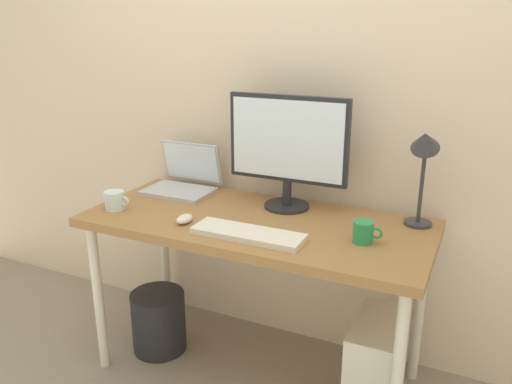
% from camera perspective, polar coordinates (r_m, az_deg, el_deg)
% --- Properties ---
extents(ground_plane, '(6.00, 6.00, 0.00)m').
position_cam_1_polar(ground_plane, '(2.53, 0.00, -19.16)').
color(ground_plane, gray).
extents(back_wall, '(4.40, 0.04, 2.60)m').
position_cam_1_polar(back_wall, '(2.37, 3.99, 12.49)').
color(back_wall, beige).
rests_on(back_wall, ground_plane).
extents(desk, '(1.45, 0.64, 0.75)m').
position_cam_1_polar(desk, '(2.18, 0.00, -4.71)').
color(desk, olive).
rests_on(desk, ground_plane).
extents(monitor, '(0.54, 0.20, 0.50)m').
position_cam_1_polar(monitor, '(2.22, 3.53, 5.15)').
color(monitor, '#232328').
rests_on(monitor, desk).
extents(laptop, '(0.32, 0.27, 0.23)m').
position_cam_1_polar(laptop, '(2.53, -7.97, 1.43)').
color(laptop, '#B2B2B7').
rests_on(laptop, desk).
extents(desk_lamp, '(0.11, 0.16, 0.42)m').
position_cam_1_polar(desk_lamp, '(2.08, 18.10, 3.83)').
color(desk_lamp, '#333338').
rests_on(desk_lamp, desk).
extents(keyboard, '(0.44, 0.14, 0.02)m').
position_cam_1_polar(keyboard, '(1.98, -0.88, -4.66)').
color(keyboard, silver).
rests_on(keyboard, desk).
extents(mouse, '(0.06, 0.09, 0.03)m').
position_cam_1_polar(mouse, '(2.13, -7.92, -2.97)').
color(mouse, silver).
rests_on(mouse, desk).
extents(coffee_mug, '(0.11, 0.08, 0.08)m').
position_cam_1_polar(coffee_mug, '(1.96, 11.84, -4.37)').
color(coffee_mug, '#268C4C').
rests_on(coffee_mug, desk).
extents(glass_cup, '(0.12, 0.09, 0.08)m').
position_cam_1_polar(glass_cup, '(2.34, -15.37, -0.91)').
color(glass_cup, silver).
rests_on(glass_cup, desk).
extents(computer_tower, '(0.18, 0.36, 0.42)m').
position_cam_1_polar(computer_tower, '(2.25, 13.00, -18.41)').
color(computer_tower, silver).
rests_on(computer_tower, ground_plane).
extents(wastebasket, '(0.26, 0.26, 0.30)m').
position_cam_1_polar(wastebasket, '(2.63, -10.73, -13.88)').
color(wastebasket, '#232328').
rests_on(wastebasket, ground_plane).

